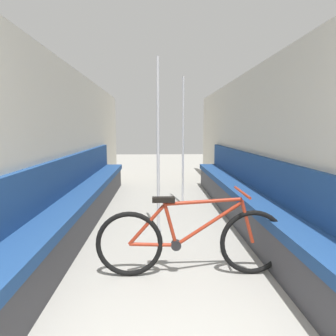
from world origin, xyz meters
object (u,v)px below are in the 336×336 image
object	(u,v)px
bench_seat_row_right	(247,201)
bicycle	(191,240)
grab_pole_near	(158,149)
bench_seat_row_left	(80,203)
grab_pole_far	(183,144)

from	to	relation	value
bench_seat_row_right	bicycle	xyz separation A→B (m)	(-0.94, -1.44, 0.00)
bench_seat_row_right	grab_pole_near	world-z (taller)	grab_pole_near
bench_seat_row_left	grab_pole_far	world-z (taller)	grab_pole_far
bench_seat_row_left	bench_seat_row_right	world-z (taller)	same
bench_seat_row_left	grab_pole_far	xyz separation A→B (m)	(1.50, 1.13, 0.74)
bench_seat_row_left	bicycle	distance (m)	1.97
grab_pole_near	grab_pole_far	xyz separation A→B (m)	(0.44, 1.38, 0.00)
grab_pole_near	grab_pole_far	bearing A→B (deg)	72.44
bench_seat_row_left	bicycle	xyz separation A→B (m)	(1.35, -1.44, 0.00)
bench_seat_row_left	grab_pole_near	world-z (taller)	grab_pole_near
bicycle	grab_pole_far	bearing A→B (deg)	106.70
bench_seat_row_right	grab_pole_far	world-z (taller)	grab_pole_far
bench_seat_row_right	bicycle	bearing A→B (deg)	-123.17
grab_pole_near	bicycle	bearing A→B (deg)	-76.48
bicycle	grab_pole_near	bearing A→B (deg)	123.55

